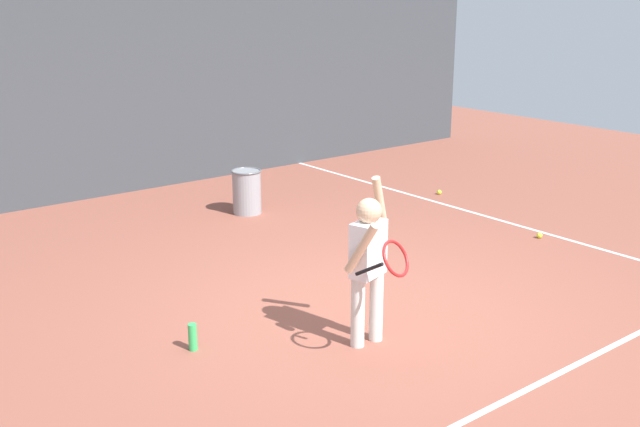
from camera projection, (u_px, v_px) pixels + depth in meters
The scene contains 13 objects.
ground_plane at pixel (362, 310), 6.71m from camera, with size 20.00×20.00×0.00m, color brown.
court_line_baseline at pixel (528, 389), 5.37m from camera, with size 9.00×0.05×0.00m, color white.
court_line_sideline at pixel (499, 220), 9.34m from camera, with size 0.05×9.00×0.00m, color white.
back_fence_windscreen at pixel (107, 49), 10.02m from camera, with size 13.60×0.08×3.97m, color #383D42.
fence_post_2 at pixel (105, 43), 10.05m from camera, with size 0.09×0.09×4.12m, color slate.
fence_post_3 at pixel (304, 34), 12.03m from camera, with size 0.09×0.09×4.12m, color slate.
fence_post_4 at pixel (446, 28), 14.01m from camera, with size 0.09×0.09×4.12m, color slate.
tennis_player at pixel (369, 258), 5.86m from camera, with size 0.60×0.71×1.35m.
ball_hopper at pixel (247, 191), 9.55m from camera, with size 0.38×0.38×0.56m.
water_bottle at pixel (193, 337), 5.93m from camera, with size 0.07×0.07×0.22m, color green.
tennis_ball_0 at pixel (371, 208), 9.76m from camera, with size 0.07×0.07×0.07m, color #CCE033.
tennis_ball_1 at pixel (439, 192), 10.50m from camera, with size 0.07×0.07×0.07m, color #CCE033.
tennis_ball_2 at pixel (539, 235), 8.64m from camera, with size 0.07×0.07×0.07m, color #CCE033.
Camera 1 is at (-4.14, -4.63, 2.72)m, focal length 42.39 mm.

